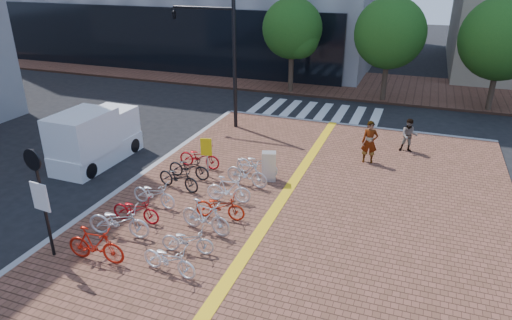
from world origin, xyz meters
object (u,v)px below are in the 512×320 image
at_px(bike_8, 188,240).
at_px(bike_9, 205,217).
at_px(bike_2, 136,210).
at_px(box_truck, 94,138).
at_px(bike_13, 257,164).
at_px(traffic_light_pole, 206,38).
at_px(bike_6, 199,157).
at_px(bike_7, 169,259).
at_px(bike_12, 247,173).
at_px(bike_10, 220,206).
at_px(pedestrian_a, 370,142).
at_px(pedestrian_b, 409,135).
at_px(yellow_sign, 207,150).
at_px(bike_5, 189,167).
at_px(utility_box, 269,166).
at_px(bike_0, 95,245).
at_px(notice_sign, 40,191).
at_px(bike_3, 154,194).
at_px(bike_4, 179,177).
at_px(bike_1, 119,221).
at_px(bike_11, 229,189).

xyz_separation_m(bike_8, bike_9, (-0.00, 1.20, 0.13)).
bearing_deg(bike_2, box_truck, 47.07).
relative_size(bike_13, traffic_light_pole, 0.28).
xyz_separation_m(bike_6, bike_7, (2.44, -6.65, -0.02)).
relative_size(bike_9, bike_12, 1.05).
bearing_deg(bike_12, bike_10, -170.62).
relative_size(pedestrian_a, pedestrian_b, 1.20).
bearing_deg(bike_9, yellow_sign, 34.82).
height_order(bike_6, pedestrian_b, pedestrian_b).
bearing_deg(bike_7, bike_10, 4.95).
relative_size(bike_5, bike_8, 1.10).
height_order(bike_8, bike_13, bike_13).
bearing_deg(utility_box, bike_2, -124.56).
distance_m(bike_10, pedestrian_a, 7.62).
height_order(bike_0, bike_2, bike_0).
bearing_deg(box_truck, notice_sign, -61.89).
distance_m(bike_9, pedestrian_b, 10.82).
height_order(bike_3, notice_sign, notice_sign).
bearing_deg(pedestrian_a, yellow_sign, -153.71).
distance_m(bike_13, utility_box, 0.70).
height_order(bike_10, pedestrian_b, pedestrian_b).
relative_size(bike_2, pedestrian_b, 1.10).
bearing_deg(traffic_light_pole, pedestrian_a, -15.13).
height_order(bike_7, yellow_sign, yellow_sign).
distance_m(bike_5, traffic_light_pole, 7.83).
height_order(bike_6, bike_9, bike_9).
bearing_deg(traffic_light_pole, box_truck, -112.42).
bearing_deg(bike_13, notice_sign, 157.64).
bearing_deg(box_truck, pedestrian_a, 18.67).
height_order(pedestrian_b, traffic_light_pole, traffic_light_pole).
bearing_deg(bike_4, bike_1, -172.05).
bearing_deg(bike_12, box_truck, 97.04).
distance_m(bike_10, pedestrian_b, 10.00).
bearing_deg(bike_6, bike_4, -175.77).
xyz_separation_m(bike_10, yellow_sign, (-1.80, 2.77, 0.68)).
relative_size(bike_2, box_truck, 0.40).
xyz_separation_m(bike_1, traffic_light_pole, (-2.11, 10.86, 3.94)).
bearing_deg(bike_2, bike_13, -30.20).
height_order(bike_1, bike_6, bike_1).
relative_size(bike_3, bike_5, 1.01).
height_order(pedestrian_a, utility_box, pedestrian_a).
relative_size(bike_3, box_truck, 0.42).
height_order(bike_2, bike_12, bike_12).
xyz_separation_m(bike_2, box_truck, (-4.61, 3.87, 0.54)).
distance_m(bike_1, bike_2, 0.92).
xyz_separation_m(bike_12, pedestrian_b, (5.56, 5.76, 0.24)).
xyz_separation_m(bike_6, bike_9, (2.45, -4.42, 0.08)).
xyz_separation_m(bike_8, pedestrian_a, (4.07, 8.60, 0.50)).
bearing_deg(bike_2, bike_11, -48.29).
relative_size(bike_3, bike_12, 1.01).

